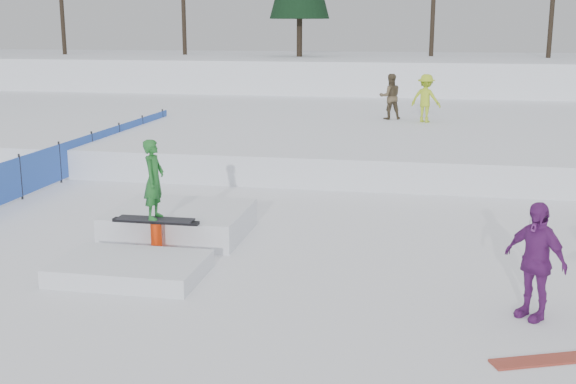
% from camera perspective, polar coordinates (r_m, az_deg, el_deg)
% --- Properties ---
extents(ground, '(120.00, 120.00, 0.00)m').
position_cam_1_polar(ground, '(11.68, -4.31, -7.35)').
color(ground, white).
extents(snow_berm, '(60.00, 14.00, 2.40)m').
position_cam_1_polar(snow_berm, '(40.76, 6.89, 8.92)').
color(snow_berm, white).
rests_on(snow_berm, ground).
extents(snow_midrise, '(50.00, 18.00, 0.80)m').
position_cam_1_polar(snow_midrise, '(26.96, 4.63, 5.20)').
color(snow_midrise, white).
rests_on(snow_midrise, ground).
extents(safety_fence, '(0.05, 16.00, 1.10)m').
position_cam_1_polar(safety_fence, '(19.88, -17.57, 2.26)').
color(safety_fence, blue).
rests_on(safety_fence, ground).
extents(walker_olive, '(0.92, 0.80, 1.60)m').
position_cam_1_polar(walker_olive, '(25.95, 8.08, 7.48)').
color(walker_olive, brown).
rests_on(walker_olive, snow_midrise).
extents(walker_ygreen, '(1.21, 0.97, 1.64)m').
position_cam_1_polar(walker_ygreen, '(25.33, 10.83, 7.28)').
color(walker_ygreen, '#AFCE26').
rests_on(walker_ygreen, snow_midrise).
extents(spectator_purple, '(1.01, 0.98, 1.70)m').
position_cam_1_polar(spectator_purple, '(10.71, 18.93, -5.14)').
color(spectator_purple, '#6E2477').
rests_on(spectator_purple, ground).
extents(loose_board_red, '(1.40, 0.78, 0.03)m').
position_cam_1_polar(loose_board_red, '(9.71, 19.67, -12.40)').
color(loose_board_red, maroon).
rests_on(loose_board_red, ground).
extents(jib_rail_feature, '(2.60, 4.40, 2.11)m').
position_cam_1_polar(jib_rail_feature, '(13.76, -9.49, -2.99)').
color(jib_rail_feature, white).
rests_on(jib_rail_feature, ground).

